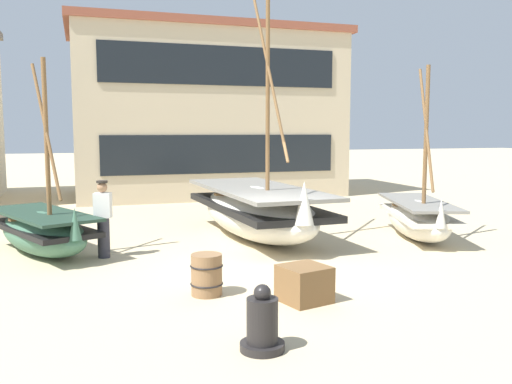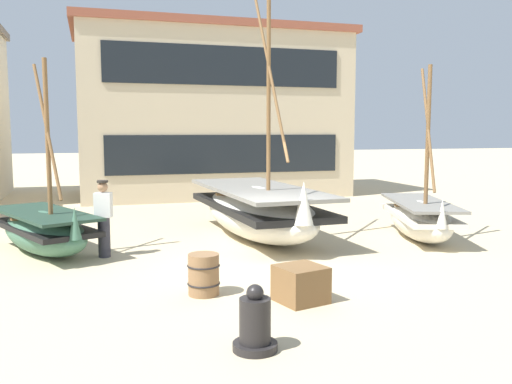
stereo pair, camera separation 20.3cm
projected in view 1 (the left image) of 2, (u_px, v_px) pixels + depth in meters
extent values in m
plane|color=#CCB78E|center=(271.00, 264.00, 11.29)|extent=(120.00, 120.00, 0.00)
ellipsoid|color=silver|center=(418.00, 219.00, 14.03)|extent=(2.34, 3.91, 0.97)
cube|color=silver|center=(418.00, 215.00, 14.02)|extent=(2.30, 3.78, 0.12)
cube|color=gray|center=(418.00, 202.00, 13.98)|extent=(2.35, 3.85, 0.07)
cone|color=silver|center=(441.00, 213.00, 12.21)|extent=(0.31, 0.31, 0.68)
cylinder|color=brown|center=(426.00, 141.00, 13.34)|extent=(0.10, 0.10, 3.65)
cylinder|color=brown|center=(426.00, 128.00, 13.31)|extent=(0.53, 1.41, 3.01)
cube|color=brown|center=(415.00, 205.00, 14.27)|extent=(1.16, 0.52, 0.06)
ellipsoid|color=silver|center=(257.00, 212.00, 14.08)|extent=(2.40, 5.87, 1.31)
cube|color=black|center=(257.00, 206.00, 14.06)|extent=(2.41, 5.64, 0.16)
cube|color=gray|center=(257.00, 189.00, 14.01)|extent=(2.46, 5.75, 0.09)
cone|color=silver|center=(304.00, 203.00, 11.45)|extent=(0.44, 0.44, 0.92)
cylinder|color=brown|center=(268.00, 96.00, 13.08)|extent=(0.10, 0.10, 5.35)
cylinder|color=brown|center=(268.00, 65.00, 13.00)|extent=(0.20, 2.47, 4.55)
cube|color=brown|center=(251.00, 193.00, 14.43)|extent=(2.00, 0.27, 0.06)
ellipsoid|color=#427056|center=(43.00, 233.00, 12.21)|extent=(2.66, 3.78, 0.95)
cube|color=black|center=(42.00, 228.00, 12.19)|extent=(2.61, 3.66, 0.11)
cube|color=#243D2F|center=(42.00, 214.00, 12.16)|extent=(2.67, 3.73, 0.07)
cone|color=#427056|center=(75.00, 224.00, 10.90)|extent=(0.34, 0.34, 0.66)
cylinder|color=brown|center=(47.00, 144.00, 11.66)|extent=(0.10, 0.10, 3.63)
cylinder|color=brown|center=(46.00, 131.00, 11.62)|extent=(0.60, 1.21, 2.92)
cube|color=brown|center=(37.00, 217.00, 12.37)|extent=(1.19, 0.66, 0.06)
cylinder|color=#33333D|center=(104.00, 238.00, 11.85)|extent=(0.26, 0.26, 0.88)
cube|color=silver|center=(103.00, 205.00, 11.77)|extent=(0.41, 0.32, 0.54)
sphere|color=#A87A56|center=(102.00, 187.00, 11.73)|extent=(0.22, 0.22, 0.22)
cylinder|color=#2D2823|center=(102.00, 182.00, 11.72)|extent=(0.24, 0.24, 0.05)
cylinder|color=black|center=(262.00, 346.00, 6.88)|extent=(0.57, 0.57, 0.10)
cylinder|color=black|center=(262.00, 321.00, 6.84)|extent=(0.40, 0.40, 0.57)
sphere|color=black|center=(262.00, 293.00, 6.80)|extent=(0.22, 0.22, 0.22)
cylinder|color=olive|center=(207.00, 275.00, 9.15)|extent=(0.52, 0.52, 0.70)
torus|color=black|center=(207.00, 266.00, 9.13)|extent=(0.56, 0.56, 0.03)
torus|color=black|center=(207.00, 284.00, 9.17)|extent=(0.56, 0.56, 0.03)
cube|color=brown|center=(304.00, 284.00, 8.80)|extent=(0.86, 0.86, 0.59)
cube|color=beige|center=(206.00, 116.00, 23.65)|extent=(10.92, 5.73, 6.71)
cube|color=brown|center=(205.00, 34.00, 23.25)|extent=(11.35, 5.96, 0.30)
cube|color=black|center=(223.00, 154.00, 21.08)|extent=(9.17, 0.06, 1.48)
cube|color=black|center=(222.00, 66.00, 20.70)|extent=(9.17, 0.06, 1.48)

